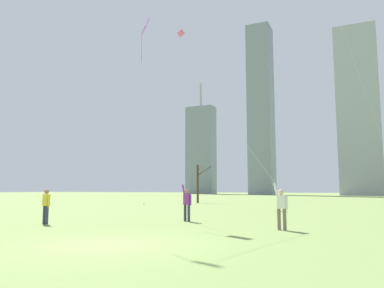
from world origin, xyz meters
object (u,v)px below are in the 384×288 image
object	(u,v)px
kite_flyer_foreground_left_purple	(176,158)
distant_kite_drifting_right_pink	(178,48)
bare_tree_far_right_edge	(199,181)
bystander_watching_nearby	(46,205)
kite_flyer_foreground_right_blue	(242,152)

from	to	relation	value
kite_flyer_foreground_left_purple	distant_kite_drifting_right_pink	xyz separation A→B (m)	(-10.98, 21.98, 15.59)
bare_tree_far_right_edge	bystander_watching_nearby	bearing A→B (deg)	-80.77
kite_flyer_foreground_right_blue	bare_tree_far_right_edge	distance (m)	30.14
kite_flyer_foreground_left_purple	distant_kite_drifting_right_pink	world-z (taller)	distant_kite_drifting_right_pink
kite_flyer_foreground_left_purple	bystander_watching_nearby	world-z (taller)	kite_flyer_foreground_left_purple
bystander_watching_nearby	kite_flyer_foreground_left_purple	bearing A→B (deg)	43.75
distant_kite_drifting_right_pink	bare_tree_far_right_edge	size ratio (longest dim) A/B	4.61
kite_flyer_foreground_right_blue	distant_kite_drifting_right_pink	xyz separation A→B (m)	(-15.32, 24.23, 15.64)
kite_flyer_foreground_right_blue	bystander_watching_nearby	bearing A→B (deg)	-166.30
distant_kite_drifting_right_pink	bare_tree_far_right_edge	xyz separation A→B (m)	(1.61, 2.60, -16.29)
kite_flyer_foreground_right_blue	distant_kite_drifting_right_pink	distance (m)	32.66
kite_flyer_foreground_left_purple	distant_kite_drifting_right_pink	distance (m)	29.10
bystander_watching_nearby	bare_tree_far_right_edge	xyz separation A→B (m)	(-4.72, 29.03, 1.70)
bystander_watching_nearby	bare_tree_far_right_edge	distance (m)	29.45
bystander_watching_nearby	kite_flyer_foreground_right_blue	bearing A→B (deg)	13.70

